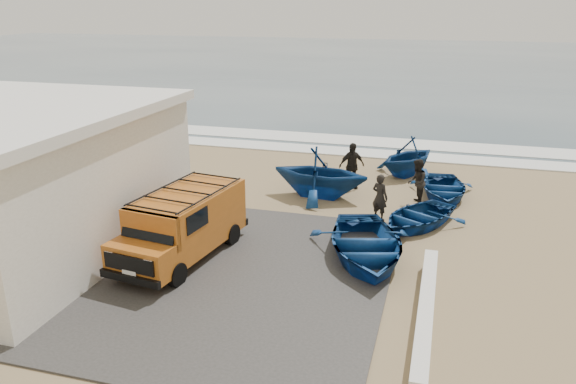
# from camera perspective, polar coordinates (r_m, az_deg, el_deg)

# --- Properties ---
(ground) EXTENTS (160.00, 160.00, 0.00)m
(ground) POSITION_cam_1_polar(r_m,az_deg,el_deg) (17.27, -2.60, -5.66)
(ground) COLOR #937C55
(slab) EXTENTS (12.00, 10.00, 0.05)m
(slab) POSITION_cam_1_polar(r_m,az_deg,el_deg) (16.33, -11.59, -7.48)
(slab) COLOR #403E3B
(slab) RESTS_ON ground
(ocean) EXTENTS (180.00, 88.00, 0.01)m
(ocean) POSITION_cam_1_polar(r_m,az_deg,el_deg) (71.42, 12.07, 12.70)
(ocean) COLOR #385166
(ocean) RESTS_ON ground
(surf_line) EXTENTS (180.00, 1.60, 0.06)m
(surf_line) POSITION_cam_1_polar(r_m,az_deg,el_deg) (28.27, 5.11, 4.17)
(surf_line) COLOR white
(surf_line) RESTS_ON ground
(surf_wash) EXTENTS (180.00, 2.20, 0.04)m
(surf_wash) POSITION_cam_1_polar(r_m,az_deg,el_deg) (30.66, 6.01, 5.28)
(surf_wash) COLOR white
(surf_wash) RESTS_ON ground
(building) EXTENTS (8.40, 9.40, 4.30)m
(building) POSITION_cam_1_polar(r_m,az_deg,el_deg) (18.67, -27.23, 1.18)
(building) COLOR white
(building) RESTS_ON ground
(parapet) EXTENTS (0.35, 6.00, 0.55)m
(parapet) POSITION_cam_1_polar(r_m,az_deg,el_deg) (13.73, 13.80, -11.85)
(parapet) COLOR silver
(parapet) RESTS_ON ground
(van) EXTENTS (2.46, 4.88, 2.00)m
(van) POSITION_cam_1_polar(r_m,az_deg,el_deg) (16.54, -10.59, -3.08)
(van) COLOR #B6601B
(van) RESTS_ON ground
(boat_near_left) EXTENTS (4.22, 5.09, 0.91)m
(boat_near_left) POSITION_cam_1_polar(r_m,az_deg,el_deg) (16.50, 7.88, -5.32)
(boat_near_left) COLOR navy
(boat_near_left) RESTS_ON ground
(boat_near_right) EXTENTS (3.75, 4.11, 0.70)m
(boat_near_right) POSITION_cam_1_polar(r_m,az_deg,el_deg) (19.21, 13.00, -2.43)
(boat_near_right) COLOR navy
(boat_near_right) RESTS_ON ground
(boat_mid_left) EXTENTS (3.99, 3.54, 1.94)m
(boat_mid_left) POSITION_cam_1_polar(r_m,az_deg,el_deg) (21.39, 3.27, 2.00)
(boat_mid_left) COLOR navy
(boat_mid_left) RESTS_ON ground
(boat_mid_right) EXTENTS (2.76, 3.66, 0.71)m
(boat_mid_right) POSITION_cam_1_polar(r_m,az_deg,el_deg) (22.28, 15.52, 0.36)
(boat_mid_right) COLOR navy
(boat_mid_right) RESTS_ON ground
(boat_far_left) EXTENTS (4.05, 4.20, 1.69)m
(boat_far_left) POSITION_cam_1_polar(r_m,az_deg,el_deg) (24.62, 12.11, 3.57)
(boat_far_left) COLOR navy
(boat_far_left) RESTS_ON ground
(fisherman_front) EXTENTS (0.71, 0.62, 1.63)m
(fisherman_front) POSITION_cam_1_polar(r_m,az_deg,el_deg) (19.38, 9.31, -0.52)
(fisherman_front) COLOR black
(fisherman_front) RESTS_ON ground
(fisherman_middle) EXTENTS (0.65, 0.84, 1.71)m
(fisherman_middle) POSITION_cam_1_polar(r_m,az_deg,el_deg) (21.12, 12.95, 0.99)
(fisherman_middle) COLOR black
(fisherman_middle) RESTS_ON ground
(fisherman_back) EXTENTS (1.15, 1.02, 1.87)m
(fisherman_back) POSITION_cam_1_polar(r_m,az_deg,el_deg) (22.47, 6.48, 2.65)
(fisherman_back) COLOR black
(fisherman_back) RESTS_ON ground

